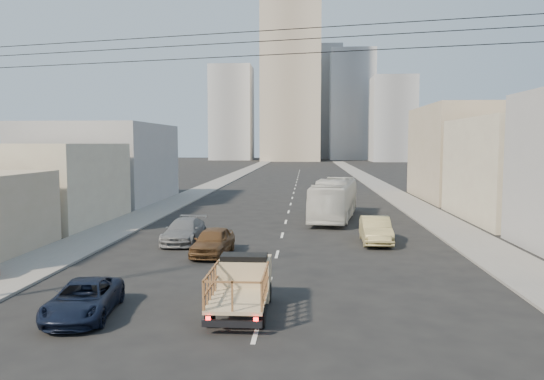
# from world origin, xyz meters

# --- Properties ---
(ground) EXTENTS (420.00, 420.00, 0.00)m
(ground) POSITION_xyz_m (0.00, 0.00, 0.00)
(ground) COLOR black
(ground) RESTS_ON ground
(sidewalk_left) EXTENTS (3.50, 180.00, 0.12)m
(sidewalk_left) POSITION_xyz_m (-11.75, 70.00, 0.06)
(sidewalk_left) COLOR slate
(sidewalk_left) RESTS_ON ground
(sidewalk_right) EXTENTS (3.50, 180.00, 0.12)m
(sidewalk_right) POSITION_xyz_m (11.75, 70.00, 0.06)
(sidewalk_right) COLOR slate
(sidewalk_right) RESTS_ON ground
(lane_dashes) EXTENTS (0.15, 104.00, 0.01)m
(lane_dashes) POSITION_xyz_m (0.00, 53.00, 0.01)
(lane_dashes) COLOR silver
(lane_dashes) RESTS_ON ground
(flatbed_pickup) EXTENTS (1.95, 4.41, 1.90)m
(flatbed_pickup) POSITION_xyz_m (-0.72, 4.08, 1.09)
(flatbed_pickup) COLOR tan
(flatbed_pickup) RESTS_ON ground
(navy_pickup) EXTENTS (2.57, 4.64, 1.23)m
(navy_pickup) POSITION_xyz_m (-6.14, 3.19, 0.61)
(navy_pickup) COLOR black
(navy_pickup) RESTS_ON ground
(city_bus) EXTENTS (4.47, 11.70, 3.18)m
(city_bus) POSITION_xyz_m (3.78, 27.77, 1.59)
(city_bus) COLOR silver
(city_bus) RESTS_ON ground
(sedan_brown) EXTENTS (2.09, 4.48, 1.49)m
(sedan_brown) POSITION_xyz_m (-3.45, 13.59, 0.74)
(sedan_brown) COLOR brown
(sedan_brown) RESTS_ON ground
(sedan_tan) EXTENTS (1.78, 4.83, 1.58)m
(sedan_tan) POSITION_xyz_m (5.77, 17.68, 0.79)
(sedan_tan) COLOR tan
(sedan_tan) RESTS_ON ground
(sedan_grey) EXTENTS (2.15, 5.01, 1.44)m
(sedan_grey) POSITION_xyz_m (-5.81, 17.01, 0.72)
(sedan_grey) COLOR slate
(sedan_grey) RESTS_ON ground
(overhead_wires) EXTENTS (23.01, 5.02, 0.72)m
(overhead_wires) POSITION_xyz_m (0.00, 1.50, 8.97)
(overhead_wires) COLOR black
(overhead_wires) RESTS_ON ground
(bldg_right_mid) EXTENTS (11.00, 14.00, 8.00)m
(bldg_right_mid) POSITION_xyz_m (19.50, 28.00, 4.00)
(bldg_right_mid) COLOR #B4A791
(bldg_right_mid) RESTS_ON ground
(bldg_right_far) EXTENTS (12.00, 16.00, 10.00)m
(bldg_right_far) POSITION_xyz_m (20.00, 44.00, 5.00)
(bldg_right_far) COLOR tan
(bldg_right_far) RESTS_ON ground
(bldg_left_mid) EXTENTS (11.00, 12.00, 6.00)m
(bldg_left_mid) POSITION_xyz_m (-19.00, 24.00, 3.00)
(bldg_left_mid) COLOR #B4A791
(bldg_left_mid) RESTS_ON ground
(bldg_left_far) EXTENTS (12.00, 16.00, 8.00)m
(bldg_left_far) POSITION_xyz_m (-19.50, 39.00, 4.00)
(bldg_left_far) COLOR #949496
(bldg_left_far) RESTS_ON ground
(high_rise_tower) EXTENTS (20.00, 20.00, 60.00)m
(high_rise_tower) POSITION_xyz_m (-4.00, 170.00, 30.00)
(high_rise_tower) COLOR tan
(high_rise_tower) RESTS_ON ground
(midrise_ne) EXTENTS (16.00, 16.00, 40.00)m
(midrise_ne) POSITION_xyz_m (18.00, 185.00, 20.00)
(midrise_ne) COLOR gray
(midrise_ne) RESTS_ON ground
(midrise_nw) EXTENTS (15.00, 15.00, 34.00)m
(midrise_nw) POSITION_xyz_m (-26.00, 180.00, 17.00)
(midrise_nw) COLOR gray
(midrise_nw) RESTS_ON ground
(midrise_back) EXTENTS (18.00, 18.00, 44.00)m
(midrise_back) POSITION_xyz_m (6.00, 200.00, 22.00)
(midrise_back) COLOR #949496
(midrise_back) RESTS_ON ground
(midrise_east) EXTENTS (14.00, 14.00, 28.00)m
(midrise_east) POSITION_xyz_m (30.00, 165.00, 14.00)
(midrise_east) COLOR gray
(midrise_east) RESTS_ON ground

